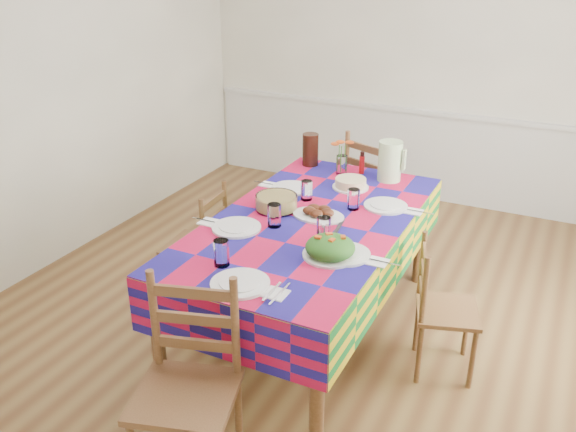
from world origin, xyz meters
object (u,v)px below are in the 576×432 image
at_px(chair_left, 200,247).
at_px(chair_near, 188,389).
at_px(meat_platter, 318,213).
at_px(chair_right, 441,310).
at_px(dining_table, 310,233).
at_px(green_pitcher, 390,161).
at_px(tea_pitcher, 310,150).
at_px(chair_far, 375,194).

bearing_deg(chair_left, chair_near, 26.45).
bearing_deg(meat_platter, chair_right, -4.96).
bearing_deg(meat_platter, dining_table, -113.12).
bearing_deg(green_pitcher, chair_right, -54.59).
bearing_deg(chair_right, meat_platter, 67.82).
bearing_deg(chair_near, dining_table, 72.88).
bearing_deg(chair_near, tea_pitcher, 83.63).
relative_size(green_pitcher, tea_pitcher, 1.17).
bearing_deg(meat_platter, chair_left, -176.31).
xyz_separation_m(dining_table, green_pitcher, (0.23, 0.89, 0.24)).
xyz_separation_m(green_pitcher, chair_right, (0.64, -0.90, -0.56)).
height_order(chair_far, chair_left, chair_far).
bearing_deg(green_pitcher, chair_left, -140.98).
bearing_deg(chair_near, chair_far, 73.54).
bearing_deg(dining_table, chair_left, 179.73).
relative_size(tea_pitcher, chair_left, 0.28).
bearing_deg(chair_left, chair_right, 83.92).
bearing_deg(chair_far, chair_right, 144.58).
bearing_deg(chair_right, chair_far, 15.66).
relative_size(dining_table, tea_pitcher, 8.62).
relative_size(dining_table, chair_left, 2.38).
relative_size(meat_platter, chair_far, 0.33).
bearing_deg(chair_left, green_pitcher, 123.46).
bearing_deg(green_pitcher, meat_platter, -103.69).
relative_size(meat_platter, tea_pitcher, 1.36).
bearing_deg(chair_far, meat_platter, 113.63).
distance_m(dining_table, chair_left, 0.91).
bearing_deg(chair_right, dining_table, 72.01).
bearing_deg(green_pitcher, chair_far, 117.61).
xyz_separation_m(tea_pitcher, chair_far, (0.41, 0.42, -0.45)).
distance_m(green_pitcher, chair_far, 0.71).
relative_size(chair_near, chair_right, 1.23).
bearing_deg(chair_near, chair_left, 105.47).
xyz_separation_m(meat_platter, tea_pitcher, (-0.45, 0.87, 0.10)).
xyz_separation_m(chair_near, chair_far, (-0.00, 2.70, -0.01)).
height_order(green_pitcher, chair_near, green_pitcher).
bearing_deg(tea_pitcher, chair_right, -36.27).
bearing_deg(meat_platter, chair_far, 91.94).
xyz_separation_m(meat_platter, chair_far, (-0.04, 1.29, -0.35)).
bearing_deg(tea_pitcher, chair_near, -79.83).
relative_size(chair_far, chair_left, 1.15).
distance_m(dining_table, green_pitcher, 0.94).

